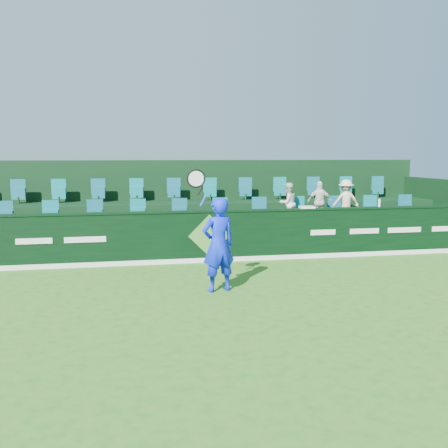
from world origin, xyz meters
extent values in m
plane|color=#296A19|center=(0.00, 0.00, 0.00)|extent=(60.00, 60.00, 0.00)
cube|color=black|center=(0.00, 4.00, 0.65)|extent=(16.00, 0.20, 1.30)
cube|color=black|center=(0.00, 4.00, 1.32)|extent=(16.00, 0.24, 0.05)
cube|color=white|center=(0.00, 3.89, 0.06)|extent=(16.00, 0.02, 0.12)
cube|color=#4E8631|center=(0.00, 3.88, 0.70)|extent=(1.10, 0.02, 1.10)
cube|color=white|center=(-4.30, 3.89, 0.70)|extent=(0.85, 0.01, 0.14)
cube|color=white|center=(-3.10, 3.89, 0.70)|extent=(1.00, 0.01, 0.14)
cube|color=white|center=(3.10, 3.89, 0.70)|extent=(0.70, 0.01, 0.14)
cube|color=white|center=(4.30, 3.89, 0.70)|extent=(0.85, 0.01, 0.14)
cube|color=white|center=(5.50, 3.89, 0.70)|extent=(1.00, 0.01, 0.14)
cube|color=white|center=(6.70, 3.89, 0.70)|extent=(0.70, 0.01, 0.14)
cube|color=black|center=(0.00, 5.10, 0.40)|extent=(16.00, 2.00, 0.80)
cube|color=black|center=(0.00, 7.00, 0.65)|extent=(16.00, 1.80, 1.30)
cube|color=black|center=(0.00, 8.00, 1.30)|extent=(16.00, 0.20, 2.60)
cube|color=black|center=(7.90, 6.00, 1.00)|extent=(0.20, 4.00, 2.00)
cube|color=#0B747D|center=(0.00, 5.50, 1.10)|extent=(13.50, 0.50, 0.60)
cube|color=#0B747D|center=(0.00, 7.30, 1.60)|extent=(13.50, 0.50, 0.60)
imported|color=#0E24EE|center=(-0.26, 1.15, 0.96)|extent=(0.80, 0.63, 1.92)
cylinder|color=#143FBF|center=(-0.58, 1.05, 1.87)|extent=(0.14, 0.04, 0.21)
cylinder|color=black|center=(-0.64, 1.05, 2.07)|extent=(0.13, 0.03, 0.19)
torus|color=black|center=(-0.72, 1.05, 2.31)|extent=(0.51, 0.04, 0.51)
cylinder|color=silver|center=(-0.72, 1.05, 2.31)|extent=(0.42, 0.01, 0.42)
imported|color=silver|center=(2.51, 5.12, 1.39)|extent=(0.68, 0.59, 1.17)
imported|color=silver|center=(3.48, 5.12, 1.41)|extent=(0.77, 0.50, 1.21)
imported|color=beige|center=(4.29, 5.12, 1.42)|extent=(0.87, 0.58, 1.25)
cube|color=silver|center=(2.67, 4.00, 1.38)|extent=(0.39, 0.25, 0.06)
cylinder|color=silver|center=(4.77, 4.00, 1.46)|extent=(0.07, 0.07, 0.22)
camera|label=1|loc=(-2.01, -8.64, 2.76)|focal=40.00mm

